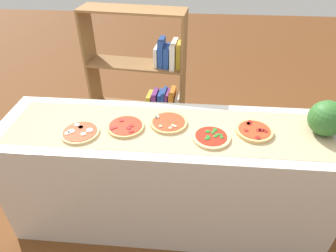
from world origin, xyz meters
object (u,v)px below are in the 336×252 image
object	(u,v)px
pizza_mozzarella_0	(80,132)
pizza_spinach_3	(211,137)
pizza_pepperoni_1	(126,126)
bookshelf	(150,93)
pizza_mushroom_2	(169,123)
watermelon	(327,118)
pizza_pepperoni_4	(254,131)

from	to	relation	value
pizza_mozzarella_0	pizza_spinach_3	distance (m)	0.84
pizza_mozzarella_0	pizza_pepperoni_1	xyz separation A→B (m)	(0.28, 0.09, 0.00)
pizza_mozzarella_0	bookshelf	distance (m)	1.05
pizza_mushroom_2	watermelon	bearing A→B (deg)	-0.83
pizza_pepperoni_1	pizza_pepperoni_4	xyz separation A→B (m)	(0.84, 0.02, 0.00)
pizza_pepperoni_1	bookshelf	bearing A→B (deg)	87.54
pizza_spinach_3	pizza_pepperoni_4	bearing A→B (deg)	16.53
watermelon	pizza_spinach_3	bearing A→B (deg)	-170.59
pizza_pepperoni_4	pizza_pepperoni_1	bearing A→B (deg)	-178.85
pizza_mozzarella_0	watermelon	distance (m)	1.57
pizza_pepperoni_1	watermelon	world-z (taller)	watermelon
pizza_spinach_3	pizza_mozzarella_0	bearing A→B (deg)	-178.61
watermelon	pizza_mushroom_2	bearing A→B (deg)	179.17
watermelon	pizza_pepperoni_4	bearing A→B (deg)	-175.31
pizza_spinach_3	pizza_pepperoni_4	xyz separation A→B (m)	(0.28, 0.08, 0.00)
pizza_pepperoni_4	watermelon	size ratio (longest dim) A/B	1.05
pizza_pepperoni_1	pizza_spinach_3	world-z (taller)	same
pizza_spinach_3	pizza_pepperoni_4	distance (m)	0.29
pizza_pepperoni_1	pizza_pepperoni_4	size ratio (longest dim) A/B	1.03
watermelon	pizza_mozzarella_0	bearing A→B (deg)	-174.89
pizza_mozzarella_0	pizza_pepperoni_1	distance (m)	0.29
pizza_pepperoni_1	pizza_pepperoni_4	distance (m)	0.84
pizza_spinach_3	bookshelf	world-z (taller)	bookshelf
pizza_mozzarella_0	pizza_pepperoni_4	bearing A→B (deg)	5.28
watermelon	bookshelf	bearing A→B (deg)	146.26
pizza_spinach_3	watermelon	distance (m)	0.73
pizza_mushroom_2	watermelon	world-z (taller)	watermelon
watermelon	bookshelf	xyz separation A→B (m)	(-1.24, 0.83, -0.35)
bookshelf	pizza_mushroom_2	bearing A→B (deg)	-73.46
pizza_pepperoni_1	pizza_pepperoni_4	world-z (taller)	pizza_pepperoni_4
pizza_pepperoni_4	bookshelf	size ratio (longest dim) A/B	0.17
pizza_spinach_3	pizza_pepperoni_4	size ratio (longest dim) A/B	1.01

